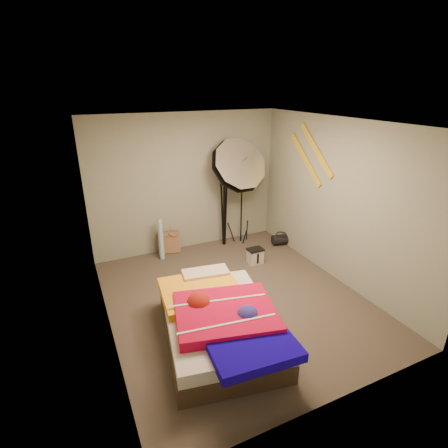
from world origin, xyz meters
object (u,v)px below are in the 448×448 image
wrapping_roll (161,239)px  camera_case (255,256)px  camera_tripod (224,207)px  duffel_bag (281,240)px  tote_bag (169,242)px  bed (219,321)px  photo_umbrella (237,166)px

wrapping_roll → camera_case: bearing=-32.0°
wrapping_roll → camera_tripod: 1.33m
camera_case → duffel_bag: bearing=28.1°
tote_bag → wrapping_roll: bearing=-125.0°
tote_bag → camera_case: size_ratio=1.57×
bed → camera_tripod: (1.21, 2.46, 0.51)m
tote_bag → camera_tripod: camera_tripod is taller
tote_bag → wrapping_roll: 0.30m
bed → duffel_bag: bearing=41.8°
photo_umbrella → camera_tripod: photo_umbrella is taller
tote_bag → bed: (-0.14, -2.59, 0.07)m
tote_bag → camera_tripod: 1.22m
camera_case → camera_tripod: (-0.16, 0.93, 0.65)m
tote_bag → photo_umbrella: (1.27, -0.26, 1.36)m
wrapping_roll → duffel_bag: (2.26, -0.43, -0.26)m
photo_umbrella → bed: bearing=-121.2°
camera_case → duffel_bag: (0.84, 0.45, -0.02)m
wrapping_roll → photo_umbrella: (1.46, -0.09, 1.19)m
wrapping_roll → camera_case: wrapping_roll is taller
duffel_bag → photo_umbrella: size_ratio=0.15×
camera_tripod → wrapping_roll: bearing=-177.9°
photo_umbrella → wrapping_roll: bearing=176.4°
tote_bag → duffel_bag: 2.16m
camera_case → wrapping_roll: bearing=147.7°
tote_bag → duffel_bag: (2.07, -0.61, -0.10)m
duffel_bag → bed: bearing=-127.8°
tote_bag → bed: 2.59m
tote_bag → wrapping_roll: (-0.19, -0.17, 0.16)m
bed → photo_umbrella: 3.01m
camera_case → bed: bed is taller
camera_case → camera_tripod: 1.15m
duffel_bag → bed: (-2.21, -1.98, 0.17)m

